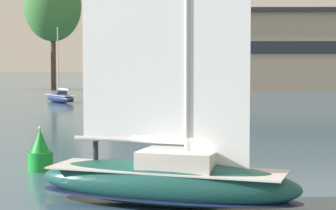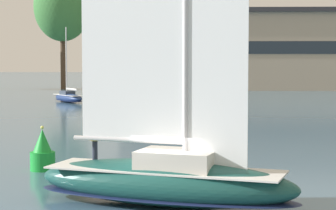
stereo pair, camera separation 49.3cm
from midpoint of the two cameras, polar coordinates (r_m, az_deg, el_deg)
The scene contains 6 objects.
ground_plane at distance 23.94m, azimuth 0.31°, elevation -8.73°, with size 400.00×400.00×0.00m, color #42667F.
waterfront_building at distance 110.20m, azimuth 6.99°, elevation 4.82°, with size 42.31×15.68×13.00m.
tree_shore_right at distance 110.35m, azimuth -9.06°, elevation 8.44°, with size 9.39×9.39×19.33m.
sailboat_main at distance 23.71m, azimuth 0.34°, elevation -6.20°, with size 10.25×5.56×13.56m.
sailboat_moored_mid_channel at distance 77.56m, azimuth -8.48°, elevation 0.67°, with size 5.15×6.26×8.81m.
channel_buoy at distance 31.46m, azimuth -10.43°, elevation -4.11°, with size 1.18×1.18×2.12m.
Camera 2 is at (1.05, -23.30, 5.38)m, focal length 70.00 mm.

